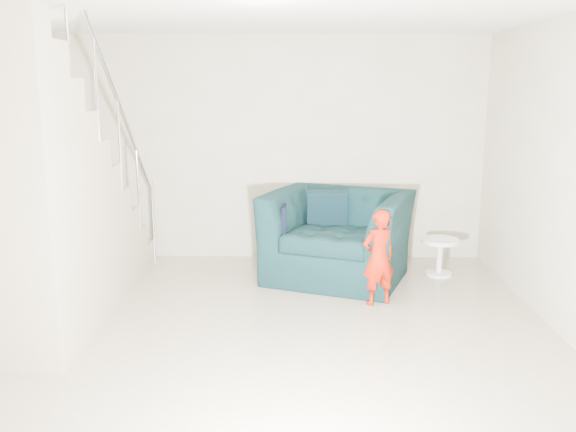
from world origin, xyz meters
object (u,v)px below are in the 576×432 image
object	(u,v)px
armchair	(338,236)
staircase	(43,220)
toddler	(379,257)
side_table	(440,251)

from	to	relation	value
armchair	staircase	size ratio (longest dim) A/B	0.41
toddler	side_table	world-z (taller)	toddler
armchair	side_table	world-z (taller)	armchair
armchair	side_table	xyz separation A→B (m)	(1.16, 0.10, -0.20)
toddler	side_table	size ratio (longest dim) A/B	2.24
armchair	toddler	distance (m)	0.92
toddler	side_table	xyz separation A→B (m)	(0.82, 0.96, -0.19)
staircase	side_table	bearing A→B (deg)	20.66
toddler	side_table	distance (m)	1.27
side_table	toddler	bearing A→B (deg)	-130.49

